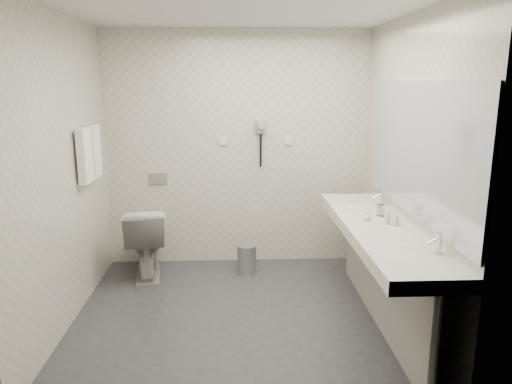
{
  "coord_description": "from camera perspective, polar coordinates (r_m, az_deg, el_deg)",
  "views": [
    {
      "loc": [
        -0.03,
        -3.84,
        1.97
      ],
      "look_at": [
        0.15,
        0.15,
        1.05
      ],
      "focal_mm": 33.88,
      "sensor_mm": 36.0,
      "label": 1
    }
  ],
  "objects": [
    {
      "name": "floor",
      "position": [
        4.32,
        -1.96,
        -14.19
      ],
      "size": [
        2.8,
        2.8,
        0.0
      ],
      "primitive_type": "plane",
      "color": "#2B2B30",
      "rests_on": "ground"
    },
    {
      "name": "ceiling",
      "position": [
        3.88,
        -2.26,
        20.81
      ],
      "size": [
        2.8,
        2.8,
        0.0
      ],
      "primitive_type": "plane",
      "rotation": [
        3.14,
        0.0,
        0.0
      ],
      "color": "silver",
      "rests_on": "wall_back"
    },
    {
      "name": "wall_back",
      "position": [
        5.19,
        -2.24,
        4.98
      ],
      "size": [
        2.8,
        0.0,
        2.8
      ],
      "primitive_type": "plane",
      "rotation": [
        1.57,
        0.0,
        0.0
      ],
      "color": "beige",
      "rests_on": "floor"
    },
    {
      "name": "wall_front",
      "position": [
        2.64,
        -1.83,
        -2.85
      ],
      "size": [
        2.8,
        0.0,
        2.8
      ],
      "primitive_type": "plane",
      "rotation": [
        -1.57,
        0.0,
        0.0
      ],
      "color": "beige",
      "rests_on": "floor"
    },
    {
      "name": "wall_left",
      "position": [
        4.14,
        -21.86,
        2.01
      ],
      "size": [
        0.0,
        2.6,
        2.6
      ],
      "primitive_type": "plane",
      "rotation": [
        1.57,
        0.0,
        1.57
      ],
      "color": "beige",
      "rests_on": "floor"
    },
    {
      "name": "wall_right",
      "position": [
        4.16,
        17.57,
        2.4
      ],
      "size": [
        0.0,
        2.6,
        2.6
      ],
      "primitive_type": "plane",
      "rotation": [
        1.57,
        0.0,
        -1.57
      ],
      "color": "beige",
      "rests_on": "floor"
    },
    {
      "name": "vanity_counter",
      "position": [
        4.0,
        14.38,
        -4.48
      ],
      "size": [
        0.55,
        2.2,
        0.1
      ],
      "primitive_type": "cube",
      "color": "silver",
      "rests_on": "floor"
    },
    {
      "name": "vanity_panel",
      "position": [
        4.15,
        14.39,
        -10.08
      ],
      "size": [
        0.03,
        2.15,
        0.75
      ],
      "primitive_type": "cube",
      "color": "gray",
      "rests_on": "floor"
    },
    {
      "name": "vanity_post_near",
      "position": [
        3.28,
        20.34,
        -16.98
      ],
      "size": [
        0.06,
        0.06,
        0.75
      ],
      "primitive_type": "cylinder",
      "color": "silver",
      "rests_on": "floor"
    },
    {
      "name": "vanity_post_far",
      "position": [
        5.09,
        11.35,
        -5.55
      ],
      "size": [
        0.06,
        0.06,
        0.75
      ],
      "primitive_type": "cylinder",
      "color": "silver",
      "rests_on": "floor"
    },
    {
      "name": "mirror",
      "position": [
        3.94,
        18.54,
        4.71
      ],
      "size": [
        0.02,
        2.2,
        1.05
      ],
      "primitive_type": "cube",
      "color": "#B2BCC6",
      "rests_on": "wall_right"
    },
    {
      "name": "basin_near",
      "position": [
        3.4,
        17.57,
        -7.15
      ],
      "size": [
        0.4,
        0.31,
        0.05
      ],
      "primitive_type": "ellipsoid",
      "color": "silver",
      "rests_on": "vanity_counter"
    },
    {
      "name": "basin_far",
      "position": [
        4.59,
        12.09,
        -1.65
      ],
      "size": [
        0.4,
        0.31,
        0.05
      ],
      "primitive_type": "ellipsoid",
      "color": "silver",
      "rests_on": "vanity_counter"
    },
    {
      "name": "faucet_near",
      "position": [
        3.45,
        20.73,
        -5.56
      ],
      "size": [
        0.04,
        0.04,
        0.15
      ],
      "primitive_type": "cylinder",
      "color": "silver",
      "rests_on": "vanity_counter"
    },
    {
      "name": "faucet_far",
      "position": [
        4.62,
        14.48,
        -0.53
      ],
      "size": [
        0.04,
        0.04,
        0.15
      ],
      "primitive_type": "cylinder",
      "color": "silver",
      "rests_on": "vanity_counter"
    },
    {
      "name": "soap_bottle_a",
      "position": [
        3.99,
        16.05,
        -2.97
      ],
      "size": [
        0.08,
        0.08,
        0.12
      ],
      "primitive_type": "imported",
      "rotation": [
        0.0,
        0.0,
        0.69
      ],
      "color": "beige",
      "rests_on": "vanity_counter"
    },
    {
      "name": "soap_bottle_b",
      "position": [
        4.07,
        13.02,
        -2.78
      ],
      "size": [
        0.08,
        0.08,
        0.08
      ],
      "primitive_type": "imported",
      "rotation": [
        0.0,
        0.0,
        -0.53
      ],
      "color": "beige",
      "rests_on": "vanity_counter"
    },
    {
      "name": "soap_bottle_c",
      "position": [
        4.01,
        15.23,
        -2.79
      ],
      "size": [
        0.06,
        0.06,
        0.12
      ],
      "primitive_type": "imported",
      "rotation": [
        0.0,
        0.0,
        -0.34
      ],
      "color": "beige",
      "rests_on": "vanity_counter"
    },
    {
      "name": "glass_left",
      "position": [
        4.24,
        14.67,
        -2.08
      ],
      "size": [
        0.07,
        0.07,
        0.1
      ],
      "primitive_type": "cylinder",
      "rotation": [
        0.0,
        0.0,
        0.34
      ],
      "color": "silver",
      "rests_on": "vanity_counter"
    },
    {
      "name": "glass_right",
      "position": [
        4.24,
        14.39,
        -2.08
      ],
      "size": [
        0.05,
        0.05,
        0.1
      ],
      "primitive_type": "cylinder",
      "rotation": [
        0.0,
        0.0,
        0.03
      ],
      "color": "silver",
      "rests_on": "vanity_counter"
    },
    {
      "name": "toilet",
      "position": [
        5.11,
        -12.88,
        -5.65
      ],
      "size": [
        0.52,
        0.78,
        0.74
      ],
      "primitive_type": "imported",
      "rotation": [
        0.0,
        0.0,
        3.29
      ],
      "color": "silver",
      "rests_on": "floor"
    },
    {
      "name": "flush_plate",
      "position": [
        5.29,
        -11.45,
        1.59
      ],
      "size": [
        0.18,
        0.02,
        0.12
      ],
      "primitive_type": "cube",
      "color": "#B2B5BA",
      "rests_on": "wall_back"
    },
    {
      "name": "pedal_bin",
      "position": [
        5.11,
        -1.09,
        -7.96
      ],
      "size": [
        0.26,
        0.26,
        0.29
      ],
      "primitive_type": "cylinder",
      "rotation": [
        0.0,
        0.0,
        -0.35
      ],
      "color": "#B2B5BA",
      "rests_on": "floor"
    },
    {
      "name": "bin_lid",
      "position": [
        5.06,
        -1.1,
        -6.37
      ],
      "size": [
        0.2,
        0.2,
        0.02
      ],
      "primitive_type": "cylinder",
      "color": "#B2B5BA",
      "rests_on": "pedal_bin"
    },
    {
      "name": "towel_rail",
      "position": [
        4.61,
        -19.38,
        7.0
      ],
      "size": [
        0.02,
        0.62,
        0.02
      ],
      "primitive_type": "cylinder",
      "rotation": [
        1.57,
        0.0,
        0.0
      ],
      "color": "silver",
      "rests_on": "wall_left"
    },
    {
      "name": "towel_near",
      "position": [
        4.5,
        -19.55,
        4.03
      ],
      "size": [
        0.07,
        0.24,
        0.48
      ],
      "primitive_type": "cube",
      "color": "white",
      "rests_on": "towel_rail"
    },
    {
      "name": "towel_far",
      "position": [
        4.76,
        -18.59,
        4.56
      ],
      "size": [
        0.07,
        0.24,
        0.48
      ],
      "primitive_type": "cube",
      "color": "white",
      "rests_on": "towel_rail"
    },
    {
      "name": "dryer_cradle",
      "position": [
        5.14,
        0.55,
        7.72
      ],
      "size": [
        0.1,
        0.04,
        0.14
      ],
      "primitive_type": "cube",
      "color": "#929397",
      "rests_on": "wall_back"
    },
    {
      "name": "dryer_barrel",
      "position": [
        5.07,
        0.6,
        7.98
      ],
      "size": [
        0.08,
        0.14,
        0.08
      ],
      "primitive_type": "cylinder",
      "rotation": [
        1.57,
        0.0,
        0.0
      ],
      "color": "#929397",
      "rests_on": "dryer_cradle"
    },
    {
      "name": "dryer_cord",
      "position": [
        5.16,
        0.56,
        4.93
      ],
      "size": [
        0.02,
        0.02,
        0.35
      ],
      "primitive_type": "cylinder",
      "color": "black",
      "rests_on": "dryer_cradle"
    },
    {
      "name": "switch_plate_a",
      "position": [
        5.17,
        -3.92,
        6.04
      ],
      "size": [
        0.09,
        0.02,
        0.09
      ],
      "primitive_type": "cube",
      "color": "silver",
      "rests_on": "wall_back"
    },
    {
      "name": "switch_plate_b",
      "position": [
        5.2,
        3.86,
        6.09
      ],
      "size": [
        0.09,
        0.02,
        0.09
      ],
      "primitive_type": "cube",
      "color": "silver",
      "rests_on": "wall_back"
    }
  ]
}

